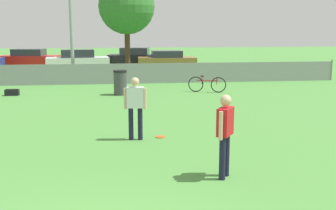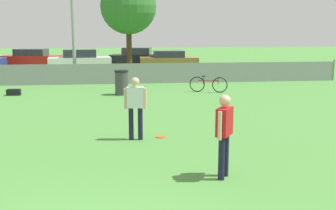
# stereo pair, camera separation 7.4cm
# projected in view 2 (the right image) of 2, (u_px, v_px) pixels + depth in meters

# --- Properties ---
(fence_backline) EXTENTS (26.04, 0.07, 1.21)m
(fence_backline) POSITION_uv_depth(u_px,v_px,m) (107.00, 74.00, 22.69)
(fence_backline) COLOR gray
(fence_backline) RESTS_ON ground_plane
(tree_near_pole) EXTENTS (3.31, 3.31, 5.91)m
(tree_near_pole) POSITION_uv_depth(u_px,v_px,m) (128.00, 6.00, 24.71)
(tree_near_pole) COLOR #4C331E
(tree_near_pole) RESTS_ON ground_plane
(player_defender_red) EXTENTS (0.43, 0.52, 1.71)m
(player_defender_red) POSITION_uv_depth(u_px,v_px,m) (224.00, 129.00, 8.38)
(player_defender_red) COLOR #191933
(player_defender_red) RESTS_ON ground_plane
(player_receiver_white) EXTENTS (0.61, 0.26, 1.71)m
(player_receiver_white) POSITION_uv_depth(u_px,v_px,m) (135.00, 103.00, 11.29)
(player_receiver_white) COLOR #191933
(player_receiver_white) RESTS_ON ground_plane
(frisbee_disc) EXTENTS (0.26, 0.26, 0.03)m
(frisbee_disc) POSITION_uv_depth(u_px,v_px,m) (161.00, 137.00, 11.71)
(frisbee_disc) COLOR #E5591E
(frisbee_disc) RESTS_ON ground_plane
(bicycle_sideline) EXTENTS (1.71, 0.68, 0.78)m
(bicycle_sideline) POSITION_uv_depth(u_px,v_px,m) (208.00, 84.00, 19.85)
(bicycle_sideline) COLOR black
(bicycle_sideline) RESTS_ON ground_plane
(trash_bin) EXTENTS (0.62, 0.62, 1.12)m
(trash_bin) POSITION_uv_depth(u_px,v_px,m) (122.00, 82.00, 19.04)
(trash_bin) COLOR #3F3F44
(trash_bin) RESTS_ON ground_plane
(gear_bag_sideline) EXTENTS (0.60, 0.33, 0.29)m
(gear_bag_sideline) POSITION_uv_depth(u_px,v_px,m) (14.00, 92.00, 18.98)
(gear_bag_sideline) COLOR black
(gear_bag_sideline) RESTS_ON ground_plane
(parked_car_red) EXTENTS (4.64, 2.41, 1.41)m
(parked_car_red) POSITION_uv_depth(u_px,v_px,m) (31.00, 58.00, 32.42)
(parked_car_red) COLOR black
(parked_car_red) RESTS_ON ground_plane
(parked_car_white) EXTENTS (4.49, 2.16, 1.50)m
(parked_car_white) POSITION_uv_depth(u_px,v_px,m) (80.00, 60.00, 29.83)
(parked_car_white) COLOR black
(parked_car_white) RESTS_ON ground_plane
(parked_car_dark) EXTENTS (4.37, 2.61, 1.50)m
(parked_car_dark) POSITION_uv_depth(u_px,v_px,m) (137.00, 57.00, 32.73)
(parked_car_dark) COLOR black
(parked_car_dark) RESTS_ON ground_plane
(parked_car_tan) EXTENTS (4.29, 1.98, 1.36)m
(parked_car_tan) POSITION_uv_depth(u_px,v_px,m) (169.00, 60.00, 30.98)
(parked_car_tan) COLOR black
(parked_car_tan) RESTS_ON ground_plane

